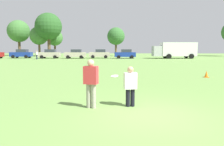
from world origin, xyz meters
The scene contains 17 objects.
ground_plane centered at (0.00, 0.00, 0.00)m, with size 151.60×151.60×0.00m, color #6B9347.
player_thrower centered at (-1.94, 0.88, 0.96)m, with size 0.52×0.37×1.70m.
player_defender centered at (-0.56, 1.11, 0.80)m, with size 0.49×0.33×1.44m.
frisbee centered at (-1.13, 1.07, 1.11)m, with size 0.27×0.27×0.09m.
traffic_cone centered at (5.33, 8.86, 0.23)m, with size 0.32×0.32×0.48m.
parked_car_mid_left centered at (-20.95, 36.94, 0.92)m, with size 4.30×2.41×1.82m.
parked_car_center centered at (-14.85, 36.25, 0.92)m, with size 4.30×2.41×1.82m.
parked_car_mid_right centered at (-9.52, 35.85, 0.92)m, with size 4.30×2.41×1.82m.
parked_car_near_right centered at (-4.78, 37.09, 0.92)m, with size 4.30×2.41×1.82m.
parked_car_far_right centered at (0.43, 36.38, 0.92)m, with size 4.30×2.41×1.82m.
box_truck centered at (10.37, 36.47, 1.75)m, with size 8.63×3.34×3.18m.
bystander_sideline_watcher centered at (-15.97, 32.27, 0.93)m, with size 0.48×0.52×1.64m.
tree_west_oak centered at (-27.67, 50.48, 6.53)m, with size 5.84×5.84×9.49m.
tree_west_maple centered at (-21.22, 47.79, 5.18)m, with size 4.63×4.63×7.52m.
tree_center_elm centered at (-18.35, 46.77, 7.40)m, with size 6.62×6.62×10.76m.
tree_east_birch centered at (-18.18, 51.15, 4.83)m, with size 4.32×4.32×7.02m.
tree_east_oak centered at (-1.57, 49.97, 5.13)m, with size 4.59×4.59×7.46m.
Camera 1 is at (-1.00, -6.34, 2.09)m, focal length 33.94 mm.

